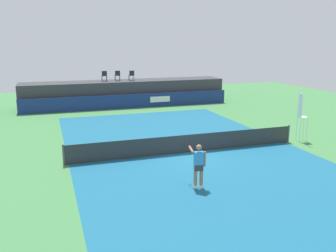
{
  "coord_description": "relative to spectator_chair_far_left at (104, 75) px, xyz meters",
  "views": [
    {
      "loc": [
        -6.77,
        -16.88,
        5.68
      ],
      "look_at": [
        -0.39,
        2.0,
        1.0
      ],
      "focal_mm": 38.96,
      "sensor_mm": 36.0,
      "label": 1
    }
  ],
  "objects": [
    {
      "name": "ground_plane",
      "position": [
        1.77,
        -12.52,
        -2.69
      ],
      "size": [
        48.0,
        48.0,
        0.0
      ],
      "primitive_type": "plane",
      "color": "#3D7A42"
    },
    {
      "name": "court_inner",
      "position": [
        1.77,
        -15.52,
        -2.69
      ],
      "size": [
        12.0,
        22.0,
        0.0
      ],
      "primitive_type": "cube",
      "color": "#16597A",
      "rests_on": "ground"
    },
    {
      "name": "sponsor_wall",
      "position": [
        1.78,
        -2.02,
        -2.09
      ],
      "size": [
        18.0,
        0.22,
        1.2
      ],
      "color": "navy",
      "rests_on": "ground"
    },
    {
      "name": "spectator_platform",
      "position": [
        1.77,
        -0.22,
        -1.59
      ],
      "size": [
        18.0,
        2.8,
        2.2
      ],
      "primitive_type": "cube",
      "color": "#38383D",
      "rests_on": "ground"
    },
    {
      "name": "spectator_chair_far_left",
      "position": [
        0.0,
        0.0,
        0.0
      ],
      "size": [
        0.46,
        0.46,
        0.89
      ],
      "color": "#1E232D",
      "rests_on": "spectator_platform"
    },
    {
      "name": "spectator_chair_left",
      "position": [
        1.16,
        -0.09,
        0.0
      ],
      "size": [
        0.47,
        0.47,
        0.89
      ],
      "color": "#1E232D",
      "rests_on": "spectator_platform"
    },
    {
      "name": "spectator_chair_center",
      "position": [
        2.35,
        -0.44,
        0.0
      ],
      "size": [
        0.45,
        0.45,
        0.89
      ],
      "color": "#1E232D",
      "rests_on": "spectator_platform"
    },
    {
      "name": "umpire_chair",
      "position": [
        8.75,
        -15.5,
        -1.11
      ],
      "size": [
        0.51,
        0.51,
        2.76
      ],
      "color": "white",
      "rests_on": "ground"
    },
    {
      "name": "tennis_net",
      "position": [
        1.77,
        -15.52,
        -2.22
      ],
      "size": [
        12.4,
        0.02,
        0.95
      ],
      "primitive_type": "cube",
      "color": "#2D2D2D",
      "rests_on": "ground"
    },
    {
      "name": "net_post_near",
      "position": [
        -4.43,
        -15.52,
        -2.19
      ],
      "size": [
        0.1,
        0.1,
        1.0
      ],
      "primitive_type": "cylinder",
      "color": "#4C4C51",
      "rests_on": "ground"
    },
    {
      "name": "net_post_far",
      "position": [
        7.97,
        -15.52,
        -2.19
      ],
      "size": [
        0.1,
        0.1,
        1.0
      ],
      "primitive_type": "cylinder",
      "color": "#4C4C51",
      "rests_on": "ground"
    },
    {
      "name": "tennis_player",
      "position": [
        0.46,
        -19.95,
        -1.73
      ],
      "size": [
        0.57,
        1.2,
        1.77
      ],
      "color": "white",
      "rests_on": "court_inner"
    }
  ]
}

